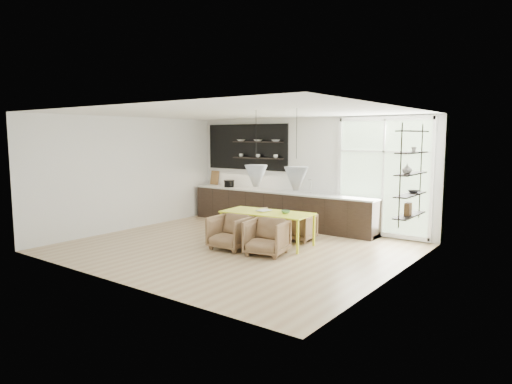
{
  "coord_description": "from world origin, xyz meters",
  "views": [
    {
      "loc": [
        6.14,
        -7.49,
        2.41
      ],
      "look_at": [
        0.13,
        0.6,
        1.17
      ],
      "focal_mm": 32.0,
      "sensor_mm": 36.0,
      "label": 1
    }
  ],
  "objects_px": {
    "armchair_back_left": "(265,223)",
    "armchair_front_left": "(230,232)",
    "armchair_back_right": "(299,227)",
    "wire_stool": "(226,225)",
    "dining_table": "(267,214)",
    "armchair_front_right": "(267,237)"
  },
  "relations": [
    {
      "from": "dining_table",
      "to": "armchair_back_right",
      "type": "bearing_deg",
      "value": 58.8
    },
    {
      "from": "dining_table",
      "to": "armchair_back_right",
      "type": "xyz_separation_m",
      "value": [
        0.37,
        0.77,
        -0.37
      ]
    },
    {
      "from": "armchair_back_left",
      "to": "armchair_front_left",
      "type": "xyz_separation_m",
      "value": [
        0.11,
        -1.45,
        0.03
      ]
    },
    {
      "from": "armchair_front_right",
      "to": "wire_stool",
      "type": "xyz_separation_m",
      "value": [
        -1.75,
        0.78,
        -0.07
      ]
    },
    {
      "from": "armchair_back_right",
      "to": "armchair_back_left",
      "type": "bearing_deg",
      "value": 3.29
    },
    {
      "from": "dining_table",
      "to": "wire_stool",
      "type": "relative_size",
      "value": 4.52
    },
    {
      "from": "armchair_back_left",
      "to": "armchair_back_right",
      "type": "distance_m",
      "value": 0.89
    },
    {
      "from": "armchair_back_left",
      "to": "armchair_back_right",
      "type": "relative_size",
      "value": 1.07
    },
    {
      "from": "armchair_front_left",
      "to": "armchair_front_right",
      "type": "xyz_separation_m",
      "value": [
        0.91,
        0.06,
        0.0
      ]
    },
    {
      "from": "armchair_front_left",
      "to": "wire_stool",
      "type": "relative_size",
      "value": 1.73
    },
    {
      "from": "dining_table",
      "to": "wire_stool",
      "type": "distance_m",
      "value": 1.29
    },
    {
      "from": "armchair_front_left",
      "to": "armchair_front_right",
      "type": "height_order",
      "value": "armchair_front_right"
    },
    {
      "from": "dining_table",
      "to": "armchair_front_left",
      "type": "bearing_deg",
      "value": -121.64
    },
    {
      "from": "armchair_front_right",
      "to": "armchair_back_left",
      "type": "bearing_deg",
      "value": 114.91
    },
    {
      "from": "wire_stool",
      "to": "armchair_back_left",
      "type": "bearing_deg",
      "value": 39.83
    },
    {
      "from": "armchair_front_right",
      "to": "wire_stool",
      "type": "bearing_deg",
      "value": 144.11
    },
    {
      "from": "dining_table",
      "to": "armchair_back_left",
      "type": "height_order",
      "value": "dining_table"
    },
    {
      "from": "armchair_back_right",
      "to": "wire_stool",
      "type": "relative_size",
      "value": 1.49
    },
    {
      "from": "armchair_back_left",
      "to": "armchair_front_right",
      "type": "relative_size",
      "value": 0.92
    },
    {
      "from": "armchair_back_left",
      "to": "wire_stool",
      "type": "xyz_separation_m",
      "value": [
        -0.72,
        -0.6,
        -0.04
      ]
    },
    {
      "from": "dining_table",
      "to": "armchair_back_right",
      "type": "distance_m",
      "value": 0.94
    },
    {
      "from": "armchair_front_left",
      "to": "armchair_back_left",
      "type": "bearing_deg",
      "value": 90.64
    }
  ]
}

